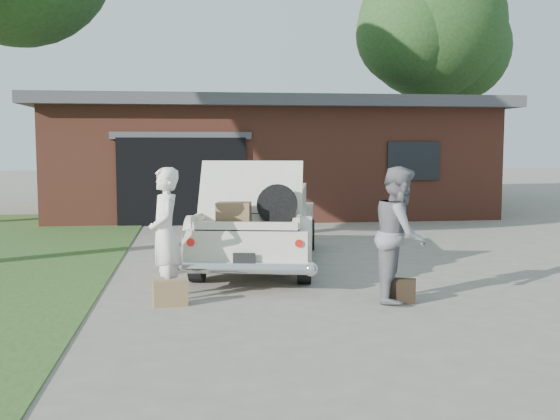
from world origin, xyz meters
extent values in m
plane|color=gray|center=(0.00, 0.00, 0.00)|extent=(90.00, 90.00, 0.00)
cube|color=brown|center=(1.00, 11.50, 1.50)|extent=(12.00, 7.00, 3.00)
cube|color=#4C4C51|center=(1.00, 11.50, 3.15)|extent=(12.80, 7.80, 0.30)
cube|color=black|center=(-1.50, 8.05, 1.10)|extent=(3.20, 0.30, 2.20)
cube|color=#4C4C51|center=(-1.50, 7.98, 2.25)|extent=(3.50, 0.12, 0.18)
cube|color=black|center=(4.50, 7.98, 1.60)|extent=(1.40, 0.08, 1.00)
cylinder|color=#38281E|center=(7.83, 15.85, 2.62)|extent=(0.44, 0.44, 5.24)
sphere|color=#315723|center=(7.83, 15.85, 6.55)|extent=(5.58, 5.58, 5.58)
sphere|color=#315723|center=(9.09, 16.41, 5.80)|extent=(4.18, 4.18, 4.18)
sphere|color=#315723|center=(6.72, 15.15, 6.09)|extent=(3.90, 3.90, 3.90)
cube|color=beige|center=(-0.09, 2.40, 0.56)|extent=(2.57, 4.75, 0.59)
cube|color=beige|center=(-0.04, 2.67, 1.08)|extent=(1.81, 2.06, 0.47)
cube|color=black|center=(0.13, 3.50, 1.06)|extent=(1.38, 0.35, 0.40)
cube|color=black|center=(-0.21, 1.83, 1.06)|extent=(1.38, 0.35, 0.40)
cylinder|color=black|center=(-1.17, 1.06, 0.30)|extent=(0.31, 0.62, 0.59)
cylinder|color=black|center=(0.38, 0.74, 0.30)|extent=(0.31, 0.62, 0.59)
cylinder|color=black|center=(-0.57, 4.06, 0.30)|extent=(0.31, 0.62, 0.59)
cylinder|color=black|center=(0.98, 3.75, 0.30)|extent=(0.31, 0.62, 0.59)
cylinder|color=silver|center=(-0.55, 0.15, 0.36)|extent=(1.84, 0.52, 0.16)
cylinder|color=#A5140F|center=(-1.26, 0.36, 0.70)|extent=(0.12, 0.11, 0.11)
cylinder|color=#A5140F|center=(0.19, 0.06, 0.70)|extent=(0.12, 0.11, 0.11)
cube|color=black|center=(-0.55, 0.13, 0.50)|extent=(0.30, 0.08, 0.15)
cube|color=black|center=(-0.43, 0.72, 0.87)|extent=(1.56, 1.25, 0.04)
cube|color=beige|center=(-1.14, 0.86, 0.96)|extent=(0.25, 0.98, 0.16)
cube|color=beige|center=(0.27, 0.58, 0.96)|extent=(0.25, 0.98, 0.16)
cube|color=beige|center=(-0.53, 0.24, 0.93)|extent=(1.42, 0.34, 0.11)
cube|color=beige|center=(-0.39, 0.94, 1.33)|extent=(1.60, 0.86, 0.90)
cube|color=#3F261B|center=(-0.60, 1.00, 0.98)|extent=(0.58, 0.44, 0.17)
cube|color=#896645|center=(-0.66, 0.59, 1.06)|extent=(0.53, 0.40, 0.33)
cube|color=black|center=(-0.41, 0.91, 0.97)|extent=(0.56, 0.42, 0.16)
cylinder|color=black|center=(-0.04, 0.60, 1.18)|extent=(0.59, 0.25, 0.58)
imported|color=white|center=(-1.59, 0.00, 0.87)|extent=(0.52, 0.70, 1.74)
imported|color=slate|center=(1.42, -0.47, 0.88)|extent=(0.93, 1.03, 1.75)
cube|color=#93744B|center=(-1.52, -0.39, 0.17)|extent=(0.44, 0.20, 0.33)
cube|color=black|center=(1.39, -0.60, 0.16)|extent=(0.43, 0.25, 0.32)
camera|label=1|loc=(-1.22, -8.57, 2.03)|focal=42.00mm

